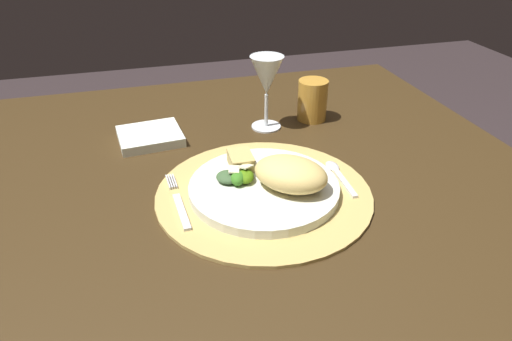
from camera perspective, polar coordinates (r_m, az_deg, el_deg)
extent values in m
cube|color=#382813|center=(0.88, -2.39, -0.19)|extent=(1.12, 0.98, 0.02)
cylinder|color=#382A16|center=(1.45, -25.39, -7.48)|extent=(0.07, 0.07, 0.74)
cylinder|color=#332815|center=(1.56, 11.88, -2.00)|extent=(0.07, 0.07, 0.74)
cylinder|color=tan|center=(0.79, 0.98, -2.85)|extent=(0.37, 0.37, 0.01)
cylinder|color=silver|center=(0.78, 0.98, -2.17)|extent=(0.26, 0.26, 0.02)
ellipsoid|color=#E1C06D|center=(0.76, 4.32, -0.42)|extent=(0.15, 0.15, 0.05)
ellipsoid|color=#467210|center=(0.78, -1.38, -0.71)|extent=(0.04, 0.04, 0.02)
ellipsoid|color=#3B5933|center=(0.79, -3.50, -0.81)|extent=(0.05, 0.06, 0.02)
ellipsoid|color=#37761E|center=(0.78, -2.27, -0.94)|extent=(0.03, 0.04, 0.02)
cube|color=beige|center=(0.79, -1.21, 0.53)|extent=(0.03, 0.03, 0.01)
cube|color=beige|center=(0.78, -2.74, 0.15)|extent=(0.02, 0.03, 0.00)
cube|color=tan|center=(0.82, -1.67, 1.30)|extent=(0.04, 0.06, 0.02)
cube|color=silver|center=(0.75, -9.20, -5.04)|extent=(0.02, 0.10, 0.00)
cube|color=silver|center=(0.83, -10.85, -1.43)|extent=(0.00, 0.05, 0.00)
cube|color=silver|center=(0.83, -10.58, -1.38)|extent=(0.00, 0.05, 0.00)
cube|color=silver|center=(0.83, -10.31, -1.34)|extent=(0.00, 0.05, 0.00)
cube|color=silver|center=(0.83, -10.03, -1.29)|extent=(0.00, 0.05, 0.00)
cube|color=silver|center=(0.82, 10.95, -1.51)|extent=(0.01, 0.09, 0.00)
ellipsoid|color=silver|center=(0.87, 9.44, 0.56)|extent=(0.02, 0.04, 0.01)
cube|color=white|center=(0.99, -12.99, 4.15)|extent=(0.14, 0.12, 0.02)
cylinder|color=silver|center=(1.03, 1.26, 5.49)|extent=(0.06, 0.06, 0.00)
cylinder|color=silver|center=(1.01, 1.28, 7.47)|extent=(0.01, 0.01, 0.07)
cone|color=silver|center=(0.98, 1.34, 11.66)|extent=(0.07, 0.07, 0.08)
cylinder|color=#C48A32|center=(1.06, 7.01, 8.65)|extent=(0.07, 0.07, 0.09)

